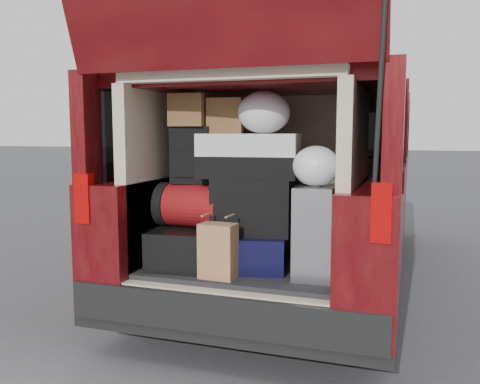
% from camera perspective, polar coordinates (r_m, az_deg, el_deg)
% --- Properties ---
extents(ground, '(80.00, 80.00, 0.00)m').
position_cam_1_polar(ground, '(3.36, -0.25, -18.12)').
color(ground, '#38383B').
rests_on(ground, ground).
extents(minivan, '(1.90, 5.35, 2.77)m').
position_cam_1_polar(minivan, '(4.87, 6.80, 0.75)').
color(minivan, black).
rests_on(minivan, ground).
extents(load_floor, '(1.24, 1.05, 0.55)m').
position_cam_1_polar(load_floor, '(3.50, 1.24, -12.23)').
color(load_floor, black).
rests_on(load_floor, ground).
extents(black_hardshell, '(0.51, 0.66, 0.25)m').
position_cam_1_polar(black_hardshell, '(3.39, -5.35, -5.93)').
color(black_hardshell, black).
rests_on(black_hardshell, load_floor).
extents(navy_hardshell, '(0.51, 0.58, 0.22)m').
position_cam_1_polar(navy_hardshell, '(3.29, 1.46, -6.49)').
color(navy_hardshell, black).
rests_on(navy_hardshell, load_floor).
extents(silver_roller, '(0.23, 0.37, 0.55)m').
position_cam_1_polar(silver_roller, '(3.08, 8.54, -4.39)').
color(silver_roller, silver).
rests_on(silver_roller, load_floor).
extents(kraft_bag, '(0.22, 0.15, 0.33)m').
position_cam_1_polar(kraft_bag, '(3.03, -2.47, -6.63)').
color(kraft_bag, '#A7724B').
rests_on(kraft_bag, load_floor).
extents(red_duffel, '(0.45, 0.30, 0.28)m').
position_cam_1_polar(red_duffel, '(3.34, -5.47, -1.49)').
color(red_duffel, maroon).
rests_on(red_duffel, black_hardshell).
extents(black_soft_case, '(0.52, 0.34, 0.36)m').
position_cam_1_polar(black_soft_case, '(3.22, 1.47, -1.57)').
color(black_soft_case, black).
rests_on(black_soft_case, navy_hardshell).
extents(backpack, '(0.28, 0.19, 0.37)m').
position_cam_1_polar(backpack, '(3.35, -5.41, 4.16)').
color(backpack, black).
rests_on(backpack, red_duffel).
extents(twotone_duffel, '(0.65, 0.38, 0.28)m').
position_cam_1_polar(twotone_duffel, '(3.21, 1.04, 4.08)').
color(twotone_duffel, silver).
rests_on(twotone_duffel, black_soft_case).
extents(grocery_sack_lower, '(0.24, 0.20, 0.21)m').
position_cam_1_polar(grocery_sack_lower, '(3.35, -5.74, 9.12)').
color(grocery_sack_lower, brown).
rests_on(grocery_sack_lower, backpack).
extents(grocery_sack_upper, '(0.25, 0.22, 0.23)m').
position_cam_1_polar(grocery_sack_upper, '(3.33, -1.57, 8.51)').
color(grocery_sack_upper, brown).
rests_on(grocery_sack_upper, twotone_duffel).
extents(plastic_bag_center, '(0.35, 0.33, 0.27)m').
position_cam_1_polar(plastic_bag_center, '(3.23, 2.70, 8.93)').
color(plastic_bag_center, silver).
rests_on(plastic_bag_center, twotone_duffel).
extents(plastic_bag_right, '(0.31, 0.29, 0.24)m').
position_cam_1_polar(plastic_bag_right, '(3.00, 8.55, 2.89)').
color(plastic_bag_right, silver).
rests_on(plastic_bag_right, silver_roller).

